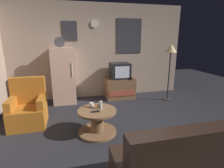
% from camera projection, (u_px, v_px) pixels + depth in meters
% --- Properties ---
extents(ground_plane, '(12.00, 12.00, 0.00)m').
position_uv_depth(ground_plane, '(121.00, 135.00, 3.30)').
color(ground_plane, '#232328').
extents(wall_with_art, '(5.20, 0.12, 2.70)m').
position_uv_depth(wall_with_art, '(98.00, 51.00, 5.27)').
color(wall_with_art, tan).
rests_on(wall_with_art, ground_plane).
extents(fridge, '(0.60, 0.62, 1.77)m').
position_uv_depth(fridge, '(64.00, 76.00, 4.84)').
color(fridge, beige).
rests_on(fridge, ground_plane).
extents(tv_stand, '(0.84, 0.53, 0.61)m').
position_uv_depth(tv_stand, '(120.00, 88.00, 5.29)').
color(tv_stand, brown).
rests_on(tv_stand, ground_plane).
extents(crt_tv, '(0.54, 0.51, 0.44)m').
position_uv_depth(crt_tv, '(120.00, 71.00, 5.16)').
color(crt_tv, black).
rests_on(crt_tv, tv_stand).
extents(standing_lamp, '(0.32, 0.32, 1.59)m').
position_uv_depth(standing_lamp, '(171.00, 53.00, 4.85)').
color(standing_lamp, '#332D28').
rests_on(standing_lamp, ground_plane).
extents(coffee_table, '(0.72, 0.72, 0.46)m').
position_uv_depth(coffee_table, '(97.00, 121.00, 3.34)').
color(coffee_table, brown).
rests_on(coffee_table, ground_plane).
extents(wine_glass, '(0.05, 0.05, 0.15)m').
position_uv_depth(wine_glass, '(101.00, 105.00, 3.32)').
color(wine_glass, silver).
rests_on(wine_glass, coffee_table).
extents(mug_ceramic_white, '(0.08, 0.08, 0.09)m').
position_uv_depth(mug_ceramic_white, '(91.00, 105.00, 3.41)').
color(mug_ceramic_white, silver).
rests_on(mug_ceramic_white, coffee_table).
extents(mug_ceramic_tan, '(0.08, 0.08, 0.09)m').
position_uv_depth(mug_ceramic_tan, '(99.00, 106.00, 3.35)').
color(mug_ceramic_tan, tan).
rests_on(mug_ceramic_tan, coffee_table).
extents(remote_control, '(0.15, 0.05, 0.02)m').
position_uv_depth(remote_control, '(95.00, 111.00, 3.19)').
color(remote_control, black).
rests_on(remote_control, coffee_table).
extents(armchair, '(0.68, 0.68, 0.96)m').
position_uv_depth(armchair, '(28.00, 109.00, 3.65)').
color(armchair, '#B2661E').
rests_on(armchair, ground_plane).
extents(couch, '(1.70, 0.80, 0.92)m').
position_uv_depth(couch, '(189.00, 165.00, 2.07)').
color(couch, black).
rests_on(couch, ground_plane).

